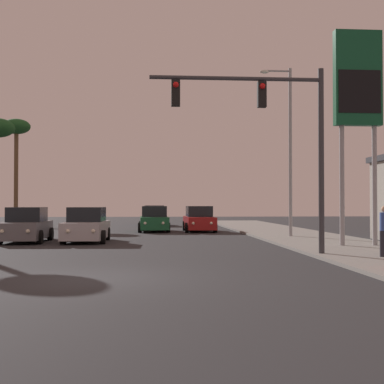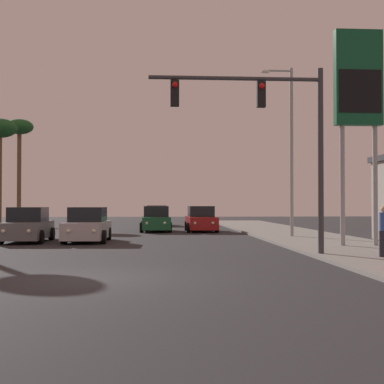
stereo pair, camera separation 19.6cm
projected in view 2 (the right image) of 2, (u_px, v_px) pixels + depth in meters
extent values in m
plane|color=#28282B|center=(91.00, 278.00, 13.34)|extent=(120.00, 120.00, 0.00)
cube|color=gray|center=(332.00, 244.00, 23.94)|extent=(5.00, 60.00, 0.12)
cube|color=#195933|center=(156.00, 223.00, 35.23)|extent=(1.91, 4.25, 0.80)
cube|color=black|center=(156.00, 211.00, 35.40)|extent=(1.65, 2.04, 0.70)
cylinder|color=black|center=(142.00, 228.00, 33.87)|extent=(0.24, 0.64, 0.64)
cylinder|color=black|center=(170.00, 228.00, 33.99)|extent=(0.24, 0.64, 0.64)
cylinder|color=black|center=(143.00, 226.00, 36.47)|extent=(0.24, 0.64, 0.64)
cylinder|color=black|center=(169.00, 226.00, 36.59)|extent=(0.24, 0.64, 0.64)
sphere|color=#F2EACC|center=(147.00, 223.00, 33.08)|extent=(0.18, 0.18, 0.18)
sphere|color=#F2EACC|center=(165.00, 223.00, 33.16)|extent=(0.18, 0.18, 0.18)
cube|color=navy|center=(157.00, 219.00, 44.73)|extent=(1.81, 4.21, 0.80)
cube|color=black|center=(157.00, 210.00, 44.90)|extent=(1.61, 2.00, 0.70)
cylinder|color=black|center=(146.00, 222.00, 43.37)|extent=(0.24, 0.64, 0.64)
cylinder|color=black|center=(168.00, 222.00, 43.49)|extent=(0.24, 0.64, 0.64)
cylinder|color=black|center=(146.00, 221.00, 45.97)|extent=(0.24, 0.64, 0.64)
cylinder|color=black|center=(167.00, 221.00, 46.09)|extent=(0.24, 0.64, 0.64)
sphere|color=#F2EACC|center=(150.00, 219.00, 42.58)|extent=(0.18, 0.18, 0.18)
sphere|color=#F2EACC|center=(164.00, 219.00, 42.66)|extent=(0.18, 0.18, 0.18)
cube|color=maroon|center=(201.00, 223.00, 35.22)|extent=(1.90, 4.24, 0.80)
cube|color=black|center=(201.00, 211.00, 35.38)|extent=(1.65, 2.04, 0.70)
cylinder|color=black|center=(189.00, 228.00, 33.85)|extent=(0.24, 0.64, 0.64)
cylinder|color=black|center=(217.00, 228.00, 33.97)|extent=(0.24, 0.64, 0.64)
cylinder|color=black|center=(186.00, 226.00, 36.45)|extent=(0.24, 0.64, 0.64)
cylinder|color=black|center=(213.00, 226.00, 36.57)|extent=(0.24, 0.64, 0.64)
sphere|color=#F2EACC|center=(195.00, 223.00, 33.07)|extent=(0.18, 0.18, 0.18)
sphere|color=#F2EACC|center=(213.00, 223.00, 33.14)|extent=(0.18, 0.18, 0.18)
cube|color=#B7B7BC|center=(87.00, 230.00, 25.77)|extent=(1.96, 4.27, 0.80)
cube|color=black|center=(88.00, 214.00, 25.93)|extent=(1.68, 2.06, 0.70)
cylinder|color=black|center=(64.00, 237.00, 24.40)|extent=(0.24, 0.64, 0.64)
cylinder|color=black|center=(103.00, 237.00, 24.52)|extent=(0.24, 0.64, 0.64)
cylinder|color=black|center=(73.00, 234.00, 27.00)|extent=(0.24, 0.64, 0.64)
cylinder|color=black|center=(109.00, 234.00, 27.12)|extent=(0.24, 0.64, 0.64)
sphere|color=#F2EACC|center=(68.00, 231.00, 23.62)|extent=(0.18, 0.18, 0.18)
sphere|color=#F2EACC|center=(94.00, 231.00, 23.69)|extent=(0.18, 0.18, 0.18)
cube|color=slate|center=(27.00, 230.00, 25.72)|extent=(1.84, 4.22, 0.80)
cube|color=black|center=(28.00, 214.00, 25.89)|extent=(1.62, 2.01, 0.70)
cylinder|color=black|center=(0.00, 237.00, 24.36)|extent=(0.24, 0.64, 0.64)
cylinder|color=black|center=(40.00, 237.00, 24.48)|extent=(0.24, 0.64, 0.64)
cylinder|color=black|center=(16.00, 234.00, 26.96)|extent=(0.24, 0.64, 0.64)
cylinder|color=black|center=(52.00, 234.00, 27.08)|extent=(0.24, 0.64, 0.64)
sphere|color=#F2EACC|center=(3.00, 231.00, 23.57)|extent=(0.18, 0.18, 0.18)
sphere|color=#F2EACC|center=(29.00, 231.00, 23.65)|extent=(0.18, 0.18, 0.18)
cylinder|color=#38383D|center=(321.00, 161.00, 18.72)|extent=(0.20, 0.20, 6.50)
cylinder|color=#38383D|center=(235.00, 78.00, 18.59)|extent=(6.03, 0.14, 0.14)
cube|color=black|center=(261.00, 94.00, 18.63)|extent=(0.30, 0.24, 0.90)
sphere|color=red|center=(262.00, 86.00, 18.50)|extent=(0.20, 0.20, 0.20)
cube|color=black|center=(175.00, 93.00, 18.44)|extent=(0.30, 0.24, 0.90)
sphere|color=red|center=(175.00, 85.00, 18.30)|extent=(0.20, 0.20, 0.20)
cylinder|color=#99999E|center=(292.00, 152.00, 28.56)|extent=(0.18, 0.18, 9.00)
cylinder|color=#99999E|center=(278.00, 71.00, 28.60)|extent=(1.40, 0.10, 0.10)
ellipsoid|color=silver|center=(265.00, 72.00, 28.55)|extent=(0.50, 0.24, 0.20)
cylinder|color=#99999E|center=(342.00, 185.00, 22.19)|extent=(0.20, 0.20, 5.00)
cylinder|color=#99999E|center=(375.00, 185.00, 22.28)|extent=(0.20, 0.20, 5.00)
cube|color=#0F4C2D|center=(358.00, 78.00, 22.33)|extent=(2.00, 0.40, 4.00)
cube|color=black|center=(360.00, 91.00, 22.11)|extent=(1.80, 0.03, 1.80)
cylinder|color=#23232D|center=(382.00, 244.00, 17.42)|extent=(0.16, 0.16, 0.85)
cylinder|color=#334C99|center=(384.00, 222.00, 17.44)|extent=(0.32, 0.32, 0.60)
sphere|color=tan|center=(384.00, 209.00, 17.45)|extent=(0.22, 0.22, 0.22)
cylinder|color=brown|center=(19.00, 178.00, 46.66)|extent=(0.36, 0.36, 8.10)
ellipsoid|color=#1E5123|center=(19.00, 127.00, 46.76)|extent=(2.40, 2.40, 1.32)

